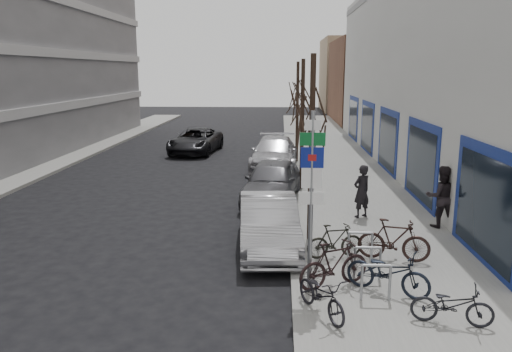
# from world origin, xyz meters

# --- Properties ---
(ground) EXTENTS (120.00, 120.00, 0.00)m
(ground) POSITION_xyz_m (0.00, 0.00, 0.00)
(ground) COLOR black
(ground) RESTS_ON ground
(sidewalk_east) EXTENTS (5.00, 70.00, 0.15)m
(sidewalk_east) POSITION_xyz_m (4.50, 10.00, 0.07)
(sidewalk_east) COLOR slate
(sidewalk_east) RESTS_ON ground
(brick_building_far) EXTENTS (12.00, 14.00, 8.00)m
(brick_building_far) POSITION_xyz_m (13.00, 40.00, 4.00)
(brick_building_far) COLOR brown
(brick_building_far) RESTS_ON ground
(tan_building_far) EXTENTS (13.00, 12.00, 9.00)m
(tan_building_far) POSITION_xyz_m (13.50, 55.00, 4.50)
(tan_building_far) COLOR #937A5B
(tan_building_far) RESTS_ON ground
(highway_sign_pole) EXTENTS (0.55, 0.10, 4.20)m
(highway_sign_pole) POSITION_xyz_m (2.40, -0.01, 2.46)
(highway_sign_pole) COLOR gray
(highway_sign_pole) RESTS_ON ground
(bike_rack) EXTENTS (0.66, 2.26, 0.83)m
(bike_rack) POSITION_xyz_m (3.80, 0.60, 0.66)
(bike_rack) COLOR gray
(bike_rack) RESTS_ON sidewalk_east
(tree_near) EXTENTS (1.80, 1.80, 5.50)m
(tree_near) POSITION_xyz_m (2.60, 3.50, 4.10)
(tree_near) COLOR black
(tree_near) RESTS_ON ground
(tree_mid) EXTENTS (1.80, 1.80, 5.50)m
(tree_mid) POSITION_xyz_m (2.60, 10.00, 4.10)
(tree_mid) COLOR black
(tree_mid) RESTS_ON ground
(tree_far) EXTENTS (1.80, 1.80, 5.50)m
(tree_far) POSITION_xyz_m (2.60, 16.50, 4.10)
(tree_far) COLOR black
(tree_far) RESTS_ON ground
(meter_front) EXTENTS (0.10, 0.08, 1.27)m
(meter_front) POSITION_xyz_m (2.15, 3.00, 0.92)
(meter_front) COLOR gray
(meter_front) RESTS_ON sidewalk_east
(meter_mid) EXTENTS (0.10, 0.08, 1.27)m
(meter_mid) POSITION_xyz_m (2.15, 8.50, 0.92)
(meter_mid) COLOR gray
(meter_mid) RESTS_ON sidewalk_east
(meter_back) EXTENTS (0.10, 0.08, 1.27)m
(meter_back) POSITION_xyz_m (2.15, 14.00, 0.92)
(meter_back) COLOR gray
(meter_back) RESTS_ON sidewalk_east
(bike_near_left) EXTENTS (1.22, 1.70, 1.01)m
(bike_near_left) POSITION_xyz_m (2.58, -1.21, 0.66)
(bike_near_left) COLOR black
(bike_near_left) RESTS_ON sidewalk_east
(bike_near_right) EXTENTS (1.89, 1.35, 1.12)m
(bike_near_right) POSITION_xyz_m (2.97, 0.13, 0.71)
(bike_near_right) COLOR black
(bike_near_right) RESTS_ON sidewalk_east
(bike_mid_curb) EXTENTS (1.95, 1.43, 1.16)m
(bike_mid_curb) POSITION_xyz_m (4.14, -0.12, 0.73)
(bike_mid_curb) COLOR black
(bike_mid_curb) RESTS_ON sidewalk_east
(bike_mid_inner) EXTENTS (1.63, 0.85, 0.95)m
(bike_mid_inner) POSITION_xyz_m (3.18, 1.99, 0.63)
(bike_mid_inner) COLOR black
(bike_mid_inner) RESTS_ON sidewalk_east
(bike_far_curb) EXTENTS (1.63, 0.78, 0.95)m
(bike_far_curb) POSITION_xyz_m (5.10, -1.47, 0.63)
(bike_far_curb) COLOR black
(bike_far_curb) RESTS_ON sidewalk_east
(bike_far_inner) EXTENTS (1.95, 0.97, 1.14)m
(bike_far_inner) POSITION_xyz_m (4.70, 1.89, 0.72)
(bike_far_inner) COLOR black
(bike_far_inner) RESTS_ON sidewalk_east
(parked_car_front) EXTENTS (1.94, 4.69, 1.51)m
(parked_car_front) POSITION_xyz_m (1.40, 2.98, 0.76)
(parked_car_front) COLOR #ABABB0
(parked_car_front) RESTS_ON ground
(parked_car_mid) EXTENTS (2.57, 5.00, 1.63)m
(parked_car_mid) POSITION_xyz_m (1.40, 8.32, 0.81)
(parked_car_mid) COLOR #4A494E
(parked_car_mid) RESTS_ON ground
(parked_car_back) EXTENTS (2.57, 5.75, 1.64)m
(parked_car_back) POSITION_xyz_m (1.40, 14.92, 0.82)
(parked_car_back) COLOR #A7A6AB
(parked_car_back) RESTS_ON ground
(lane_car) EXTENTS (3.08, 5.68, 1.51)m
(lane_car) POSITION_xyz_m (-3.57, 19.91, 0.76)
(lane_car) COLOR black
(lane_car) RESTS_ON ground
(pedestrian_near) EXTENTS (0.79, 0.72, 1.80)m
(pedestrian_near) POSITION_xyz_m (4.46, 5.82, 1.05)
(pedestrian_near) COLOR black
(pedestrian_near) RESTS_ON sidewalk_east
(pedestrian_far) EXTENTS (0.74, 0.51, 2.00)m
(pedestrian_far) POSITION_xyz_m (6.80, 4.87, 1.15)
(pedestrian_far) COLOR black
(pedestrian_far) RESTS_ON sidewalk_east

